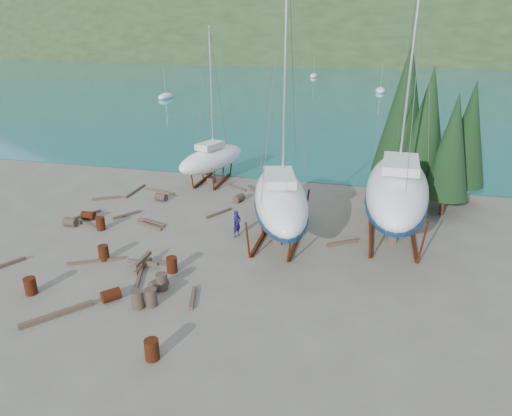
% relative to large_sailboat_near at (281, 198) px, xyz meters
% --- Properties ---
extents(ground, '(600.00, 600.00, 0.00)m').
position_rel_large_sailboat_near_xyz_m(ground, '(-3.72, -3.26, -2.72)').
color(ground, '#615A4C').
rests_on(ground, ground).
extents(bay_water, '(700.00, 700.00, 0.00)m').
position_rel_large_sailboat_near_xyz_m(bay_water, '(-3.72, 311.74, -2.71)').
color(bay_water, '#1B718B').
rests_on(bay_water, ground).
extents(far_hill, '(800.00, 360.00, 110.00)m').
position_rel_large_sailboat_near_xyz_m(far_hill, '(-3.72, 316.74, -2.72)').
color(far_hill, '#23341A').
rests_on(far_hill, ground).
extents(far_house_left, '(6.60, 5.60, 5.60)m').
position_rel_large_sailboat_near_xyz_m(far_house_left, '(-63.72, 186.74, 0.21)').
color(far_house_left, beige).
rests_on(far_house_left, ground).
extents(far_house_center, '(6.60, 5.60, 5.60)m').
position_rel_large_sailboat_near_xyz_m(far_house_center, '(-23.72, 186.74, 0.21)').
color(far_house_center, beige).
rests_on(far_house_center, ground).
extents(far_house_right, '(6.60, 5.60, 5.60)m').
position_rel_large_sailboat_near_xyz_m(far_house_right, '(26.28, 186.74, 0.21)').
color(far_house_right, beige).
rests_on(far_house_right, ground).
extents(cypress_near_right, '(3.60, 3.60, 10.00)m').
position_rel_large_sailboat_near_xyz_m(cypress_near_right, '(8.78, 8.74, 3.08)').
color(cypress_near_right, black).
rests_on(cypress_near_right, ground).
extents(cypress_mid_right, '(3.06, 3.06, 8.50)m').
position_rel_large_sailboat_near_xyz_m(cypress_mid_right, '(10.28, 6.74, 2.20)').
color(cypress_mid_right, black).
rests_on(cypress_mid_right, ground).
extents(cypress_back_left, '(4.14, 4.14, 11.50)m').
position_rel_large_sailboat_near_xyz_m(cypress_back_left, '(7.28, 10.74, 3.95)').
color(cypress_back_left, black).
rests_on(cypress_back_left, ground).
extents(cypress_far_right, '(3.24, 3.24, 9.00)m').
position_rel_large_sailboat_near_xyz_m(cypress_far_right, '(11.78, 9.74, 2.49)').
color(cypress_far_right, black).
rests_on(cypress_far_right, ground).
extents(moored_boat_left, '(2.00, 5.00, 6.05)m').
position_rel_large_sailboat_near_xyz_m(moored_boat_left, '(-33.72, 56.74, -2.33)').
color(moored_boat_left, white).
rests_on(moored_boat_left, ground).
extents(moored_boat_mid, '(2.00, 5.00, 6.05)m').
position_rel_large_sailboat_near_xyz_m(moored_boat_mid, '(6.28, 76.74, -2.33)').
color(moored_boat_mid, white).
rests_on(moored_boat_mid, ground).
extents(moored_boat_far, '(2.00, 5.00, 6.05)m').
position_rel_large_sailboat_near_xyz_m(moored_boat_far, '(-11.72, 106.74, -2.33)').
color(moored_boat_far, white).
rests_on(moored_boat_far, ground).
extents(large_sailboat_near, '(5.83, 11.13, 16.85)m').
position_rel_large_sailboat_near_xyz_m(large_sailboat_near, '(0.00, 0.00, 0.00)').
color(large_sailboat_near, white).
rests_on(large_sailboat_near, ground).
extents(large_sailboat_far, '(4.18, 12.63, 19.74)m').
position_rel_large_sailboat_near_xyz_m(large_sailboat_far, '(6.81, 2.11, 0.50)').
color(large_sailboat_far, white).
rests_on(large_sailboat_far, ground).
extents(small_sailboat_shore, '(4.94, 8.22, 12.54)m').
position_rel_large_sailboat_near_xyz_m(small_sailboat_shore, '(-7.87, 9.92, -0.65)').
color(small_sailboat_shore, white).
rests_on(small_sailboat_shore, ground).
extents(worker, '(0.66, 0.76, 1.75)m').
position_rel_large_sailboat_near_xyz_m(worker, '(-2.69, -0.31, -1.84)').
color(worker, '#1A1251').
rests_on(worker, ground).
extents(drum_0, '(0.58, 0.58, 0.88)m').
position_rel_large_sailboat_near_xyz_m(drum_0, '(-10.64, -9.28, -2.28)').
color(drum_0, '#5A290F').
rests_on(drum_0, ground).
extents(drum_1, '(0.92, 1.05, 0.58)m').
position_rel_large_sailboat_near_xyz_m(drum_1, '(-4.74, -7.32, -2.43)').
color(drum_1, '#2D2823').
rests_on(drum_1, ground).
extents(drum_2, '(0.90, 0.61, 0.58)m').
position_rel_large_sailboat_near_xyz_m(drum_2, '(-13.41, -0.13, -2.43)').
color(drum_2, '#5A290F').
rests_on(drum_2, ground).
extents(drum_4, '(1.04, 0.90, 0.58)m').
position_rel_large_sailboat_near_xyz_m(drum_4, '(-1.98, 7.07, -2.43)').
color(drum_4, '#5A290F').
rests_on(drum_4, ground).
extents(drum_5, '(0.58, 0.58, 0.88)m').
position_rel_large_sailboat_near_xyz_m(drum_5, '(-4.55, -7.33, -2.28)').
color(drum_5, '#2D2823').
rests_on(drum_5, ground).
extents(drum_6, '(0.70, 0.95, 0.58)m').
position_rel_large_sailboat_near_xyz_m(drum_6, '(-0.53, 0.69, -2.43)').
color(drum_6, '#5A290F').
rests_on(drum_6, ground).
extents(drum_7, '(0.58, 0.58, 0.88)m').
position_rel_large_sailboat_near_xyz_m(drum_7, '(-2.68, -12.22, -2.28)').
color(drum_7, '#5A290F').
rests_on(drum_7, ground).
extents(drum_8, '(0.58, 0.58, 0.88)m').
position_rel_large_sailboat_near_xyz_m(drum_8, '(-11.61, -1.48, -2.28)').
color(drum_8, '#5A290F').
rests_on(drum_8, ground).
extents(drum_9, '(0.98, 0.74, 0.58)m').
position_rel_large_sailboat_near_xyz_m(drum_9, '(-10.15, 4.53, -2.43)').
color(drum_9, '#2D2823').
rests_on(drum_9, ground).
extents(drum_11, '(0.86, 1.03, 0.58)m').
position_rel_large_sailboat_near_xyz_m(drum_11, '(-4.33, 5.81, -2.43)').
color(drum_11, '#2D2823').
rests_on(drum_11, ground).
extents(drum_12, '(1.02, 1.04, 0.58)m').
position_rel_large_sailboat_near_xyz_m(drum_12, '(-6.51, -8.83, -2.43)').
color(drum_12, '#5A290F').
rests_on(drum_12, ground).
extents(drum_13, '(0.58, 0.58, 0.88)m').
position_rel_large_sailboat_near_xyz_m(drum_13, '(-9.11, -5.19, -2.28)').
color(drum_13, '#5A290F').
rests_on(drum_13, ground).
extents(drum_14, '(0.58, 0.58, 0.88)m').
position_rel_large_sailboat_near_xyz_m(drum_14, '(-4.79, -5.55, -2.28)').
color(drum_14, '#5A290F').
rests_on(drum_14, ground).
extents(drum_15, '(0.92, 0.64, 0.58)m').
position_rel_large_sailboat_near_xyz_m(drum_15, '(-13.90, -1.42, -2.43)').
color(drum_15, '#2D2823').
rests_on(drum_15, ground).
extents(drum_16, '(0.58, 0.58, 0.88)m').
position_rel_large_sailboat_near_xyz_m(drum_16, '(-4.94, -9.10, -2.28)').
color(drum_16, '#2D2823').
rests_on(drum_16, ground).
extents(drum_17, '(0.58, 0.58, 0.88)m').
position_rel_large_sailboat_near_xyz_m(drum_17, '(-4.42, -8.77, -2.28)').
color(drum_17, '#2D2823').
rests_on(drum_17, ground).
extents(timber_0, '(2.87, 0.77, 0.14)m').
position_rel_large_sailboat_near_xyz_m(timber_0, '(-11.20, 6.35, -2.64)').
color(timber_0, brown).
rests_on(timber_0, ground).
extents(timber_1, '(1.81, 1.31, 0.19)m').
position_rel_large_sailboat_near_xyz_m(timber_1, '(3.86, 0.18, -2.62)').
color(timber_1, brown).
rests_on(timber_1, ground).
extents(timber_2, '(1.89, 1.26, 0.19)m').
position_rel_large_sailboat_near_xyz_m(timber_2, '(-14.41, 3.79, -2.62)').
color(timber_2, brown).
rests_on(timber_2, ground).
extents(timber_3, '(2.71, 1.58, 0.15)m').
position_rel_large_sailboat_near_xyz_m(timber_3, '(-9.42, -5.55, -2.64)').
color(timber_3, brown).
rests_on(timber_3, ground).
extents(timber_4, '(1.33, 1.82, 0.17)m').
position_rel_large_sailboat_near_xyz_m(timber_4, '(-11.18, 1.08, -2.63)').
color(timber_4, brown).
rests_on(timber_4, ground).
extents(timber_5, '(1.15, 2.91, 0.16)m').
position_rel_large_sailboat_near_xyz_m(timber_5, '(-6.25, -6.45, -2.63)').
color(timber_5, brown).
rests_on(timber_5, ground).
extents(timber_6, '(1.30, 1.88, 0.19)m').
position_rel_large_sailboat_near_xyz_m(timber_6, '(-3.91, 8.52, -2.62)').
color(timber_6, brown).
rests_on(timber_6, ground).
extents(timber_7, '(0.70, 1.88, 0.17)m').
position_rel_large_sailboat_near_xyz_m(timber_7, '(-2.73, -7.80, -2.63)').
color(timber_7, brown).
rests_on(timber_7, ground).
extents(timber_8, '(2.10, 0.92, 0.19)m').
position_rel_large_sailboat_near_xyz_m(timber_8, '(-8.72, -0.33, -2.62)').
color(timber_8, brown).
rests_on(timber_8, ground).
extents(timber_9, '(2.05, 1.26, 0.15)m').
position_rel_large_sailboat_near_xyz_m(timber_9, '(-5.46, 8.76, -2.64)').
color(timber_9, brown).
rests_on(timber_9, ground).
extents(timber_10, '(1.29, 2.15, 0.16)m').
position_rel_large_sailboat_near_xyz_m(timber_10, '(-5.01, 2.99, -2.63)').
color(timber_10, brown).
rests_on(timber_10, ground).
extents(timber_11, '(2.28, 0.83, 0.15)m').
position_rel_large_sailboat_near_xyz_m(timber_11, '(-8.90, 0.31, -2.64)').
color(timber_11, brown).
rests_on(timber_11, ground).
extents(timber_12, '(2.08, 1.07, 0.17)m').
position_rel_large_sailboat_near_xyz_m(timber_12, '(-12.56, -1.25, -2.63)').
color(timber_12, brown).
rests_on(timber_12, ground).
extents(timber_15, '(0.18, 3.23, 0.15)m').
position_rel_large_sailboat_near_xyz_m(timber_15, '(-13.08, 5.89, -2.64)').
color(timber_15, brown).
rests_on(timber_15, ground).
extents(timber_16, '(2.22, 2.69, 0.23)m').
position_rel_large_sailboat_near_xyz_m(timber_16, '(-8.18, -10.65, -2.60)').
color(timber_16, brown).
rests_on(timber_16, ground).
extents(timber_17, '(1.14, 2.05, 0.16)m').
position_rel_large_sailboat_near_xyz_m(timber_17, '(-13.94, 0.42, -2.63)').
color(timber_17, brown).
rests_on(timber_17, ground).
extents(timber_pile_fore, '(1.80, 1.80, 0.60)m').
position_rel_large_sailboat_near_xyz_m(timber_pile_fore, '(-6.55, -5.48, -2.42)').
color(timber_pile_fore, brown).
rests_on(timber_pile_fore, ground).
extents(timber_pile_aft, '(1.80, 1.80, 0.60)m').
position_rel_large_sailboat_near_xyz_m(timber_pile_aft, '(-0.89, 4.23, -2.42)').
color(timber_pile_aft, brown).
rests_on(timber_pile_aft, ground).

